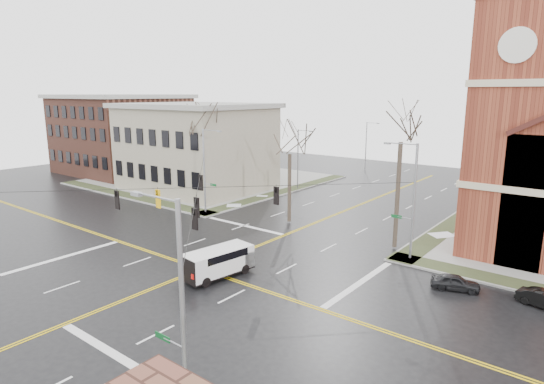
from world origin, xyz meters
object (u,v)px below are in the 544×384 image
Objects in this scene: signal_pole_nw at (205,168)px; tree_ne at (401,135)px; parked_car_a at (455,282)px; cargo_van at (220,260)px; tree_nw_far at (204,127)px; tree_nw_near at (290,149)px; signal_pole_se at (179,307)px; streetlight_north_b at (367,144)px; streetlight_north_a at (299,157)px; signal_pole_ne at (412,198)px.

signal_pole_nw is 0.68× the size of tree_ne.
parked_car_a is (27.31, -3.56, -4.42)m from signal_pole_nw.
cargo_van is 22.76m from tree_nw_far.
tree_nw_near is at bearing 52.49° from parked_car_a.
signal_pole_se is 20.47m from parked_car_a.
cargo_van is (12.69, -47.98, -3.28)m from streetlight_north_b.
cargo_van is 16.06m from parked_car_a.
cargo_van is (-9.29, 11.52, -3.76)m from signal_pole_se.
tree_ne reaches higher than tree_nw_far.
tree_nw_far is at bearing 147.22° from cargo_van.
signal_pole_se is at bearing -62.30° from tree_nw_near.
cargo_van is (13.35, -11.48, -3.76)m from signal_pole_nw.
tree_nw_far is at bearing 59.72° from parked_car_a.
signal_pole_se is 25.26m from tree_ne.
streetlight_north_a is 0.60× the size of tree_ne.
streetlight_north_a is (-21.97, 39.50, -0.48)m from signal_pole_se.
signal_pole_nw is at bearing -91.05° from streetlight_north_b.
parked_car_a is at bearing -36.98° from streetlight_north_a.
signal_pole_nw is 27.89m from parked_car_a.
signal_pole_nw is at bearing 63.86° from parked_car_a.
tree_ne is (-1.87, 1.77, 4.60)m from signal_pole_ne.
streetlight_north_a is 0.78× the size of tree_nw_near.
signal_pole_se reaches higher than streetlight_north_b.
parked_car_a is at bearing 38.02° from cargo_van.
streetlight_north_a is at bearing -90.00° from streetlight_north_b.
tree_nw_near reaches higher than signal_pole_se.
tree_ne is (20.11, -14.73, 5.08)m from streetlight_north_a.
signal_pole_nw is 1.63× the size of cargo_van.
cargo_van is 17.34m from tree_ne.
signal_pole_nw is 21.35m from tree_ne.
tree_nw_near is 11.80m from tree_ne.
signal_pole_se is 15.27m from cargo_van.
parked_car_a is 31.81m from tree_nw_far.
tree_ne is at bearing 136.57° from signal_pole_ne.
cargo_van is (-9.29, -11.48, -3.76)m from signal_pole_ne.
streetlight_north_a is 20.00m from streetlight_north_b.
tree_nw_far reaches higher than streetlight_north_a.
signal_pole_se is at bearing -45.45° from signal_pole_nw.
signal_pole_nw is 1.12× the size of streetlight_north_b.
signal_pole_ne is at bearing -36.90° from streetlight_north_a.
cargo_van is at bearing 128.88° from signal_pole_se.
streetlight_north_a is at bearing 76.39° from tree_nw_far.
signal_pole_se is at bearing 147.79° from parked_car_a.
streetlight_north_a is (0.67, 16.50, -0.48)m from signal_pole_nw.
tree_ne is (20.11, -34.73, 5.08)m from streetlight_north_b.
streetlight_north_b reaches higher than parked_car_a.
streetlight_north_b is 34.39m from tree_nw_far.
tree_nw_far reaches higher than parked_car_a.
signal_pole_ne is 1.12× the size of streetlight_north_a.
signal_pole_ne and signal_pole_nw have the same top height.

